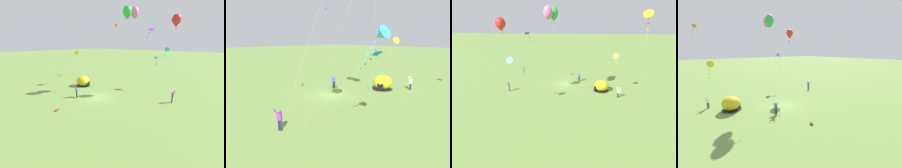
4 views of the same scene
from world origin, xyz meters
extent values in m
plane|color=olive|center=(0.00, 0.00, 0.00)|extent=(300.00, 300.00, 0.00)
ellipsoid|color=gold|center=(-7.17, 3.35, 1.05)|extent=(2.70, 2.60, 2.10)
cylinder|color=black|center=(-7.17, 3.35, 0.05)|extent=(2.81, 2.81, 0.10)
cube|color=black|center=(-5.97, 3.76, 0.55)|extent=(0.37, 0.80, 1.10)
cylinder|color=red|center=(-0.88, -7.14, 0.17)|extent=(0.29, 0.36, 0.22)
sphere|color=brown|center=(-0.82, -6.88, 0.20)|extent=(0.19, 0.19, 0.19)
cylinder|color=#338C59|center=(-0.82, -6.88, 0.29)|extent=(0.24, 0.24, 0.06)
cylinder|color=brown|center=(-0.95, -6.99, 0.09)|extent=(0.07, 0.07, 0.17)
cylinder|color=brown|center=(-0.75, -7.04, 0.09)|extent=(0.07, 0.07, 0.17)
cylinder|color=navy|center=(-0.99, -7.23, 0.07)|extent=(0.09, 0.09, 0.13)
cylinder|color=navy|center=(-0.83, -7.27, 0.07)|extent=(0.09, 0.09, 0.13)
cylinder|color=#1E2347|center=(10.49, 5.36, 0.44)|extent=(0.15, 0.15, 0.88)
cylinder|color=#1E2347|center=(10.56, 5.17, 0.44)|extent=(0.15, 0.15, 0.88)
cube|color=purple|center=(10.53, 5.27, 1.18)|extent=(0.36, 0.44, 0.60)
sphere|color=#9E7051|center=(10.53, 5.27, 1.61)|extent=(0.22, 0.22, 0.22)
cylinder|color=purple|center=(10.58, 5.57, 1.64)|extent=(0.37, 0.27, 0.50)
cylinder|color=purple|center=(10.76, 5.07, 1.64)|extent=(0.39, 0.16, 0.50)
cylinder|color=black|center=(-2.68, -2.10, 0.44)|extent=(0.15, 0.15, 0.88)
cylinder|color=black|center=(-2.86, -2.02, 0.44)|extent=(0.15, 0.15, 0.88)
cube|color=blue|center=(-2.77, -2.06, 1.18)|extent=(0.45, 0.38, 0.60)
sphere|color=brown|center=(-2.77, -2.06, 1.61)|extent=(0.22, 0.22, 0.22)
cylinder|color=blue|center=(-2.59, -2.31, 1.64)|extent=(0.18, 0.39, 0.50)
cylinder|color=blue|center=(-3.07, -2.09, 1.64)|extent=(0.29, 0.36, 0.50)
cylinder|color=#1E2347|center=(-9.74, 6.22, 0.44)|extent=(0.15, 0.15, 0.88)
cylinder|color=#1E2347|center=(-9.93, 6.25, 0.44)|extent=(0.15, 0.15, 0.88)
cube|color=white|center=(-9.84, 6.24, 1.18)|extent=(0.41, 0.29, 0.60)
sphere|color=#9E7051|center=(-9.84, 6.24, 1.61)|extent=(0.22, 0.22, 0.22)
cylinder|color=white|center=(-9.59, 6.05, 1.64)|extent=(0.10, 0.38, 0.50)
cylinder|color=white|center=(-10.12, 6.12, 1.64)|extent=(0.20, 0.39, 0.50)
cylinder|color=silver|center=(5.36, 2.78, 5.44)|extent=(0.93, 7.90, 10.89)
cylinder|color=brown|center=(4.90, -1.17, 0.03)|extent=(0.03, 0.03, 0.06)
cube|color=purple|center=(5.82, 6.73, 10.89)|extent=(1.01, 1.00, 0.41)
cylinder|color=#332314|center=(5.82, 6.73, 10.90)|extent=(0.06, 0.32, 0.53)
cube|color=purple|center=(5.77, 6.30, 10.42)|extent=(0.21, 0.11, 0.12)
cube|color=purple|center=(5.73, 5.93, 10.02)|extent=(0.21, 0.14, 0.12)
cube|color=purple|center=(5.69, 5.57, 9.62)|extent=(0.21, 0.09, 0.12)
cylinder|color=silver|center=(-0.10, 6.52, 7.01)|extent=(4.11, 3.21, 14.03)
cylinder|color=brown|center=(-2.15, 4.92, 0.03)|extent=(0.03, 0.03, 0.06)
ellipsoid|color=pink|center=(1.95, 8.13, 14.02)|extent=(1.37, 1.37, 1.91)
cube|color=brown|center=(1.95, 8.13, 13.17)|extent=(0.34, 0.34, 0.25)
cube|color=pink|center=(1.64, 7.88, 13.46)|extent=(0.11, 0.21, 0.12)
cube|color=pink|center=(1.38, 7.68, 12.98)|extent=(0.17, 0.19, 0.12)
cube|color=pink|center=(1.11, 7.47, 12.50)|extent=(0.20, 0.17, 0.12)
cylinder|color=silver|center=(2.45, 3.65, 6.96)|extent=(2.02, 5.45, 13.93)
cylinder|color=brown|center=(3.46, 0.93, 0.03)|extent=(0.03, 0.03, 0.06)
ellipsoid|color=green|center=(1.45, 6.37, 13.93)|extent=(1.52, 1.52, 2.00)
cube|color=brown|center=(1.45, 6.37, 12.98)|extent=(0.38, 0.38, 0.27)
cube|color=green|center=(1.59, 5.99, 13.38)|extent=(0.21, 0.08, 0.12)
cube|color=green|center=(1.70, 5.67, 12.92)|extent=(0.20, 0.07, 0.12)
cube|color=green|center=(1.82, 5.35, 12.45)|extent=(0.21, 0.14, 0.12)
cylinder|color=silver|center=(-9.95, 16.27, 6.62)|extent=(1.51, 2.65, 13.24)
cylinder|color=brown|center=(-10.70, 14.95, 0.03)|extent=(0.03, 0.03, 0.06)
cone|color=orange|center=(-9.20, 17.59, 13.24)|extent=(1.33, 1.42, 1.17)
cube|color=orange|center=(-9.37, 17.30, 12.59)|extent=(0.21, 0.11, 0.12)
cube|color=orange|center=(-9.51, 17.05, 12.04)|extent=(0.18, 0.19, 0.12)
cube|color=orange|center=(-9.65, 16.80, 11.49)|extent=(0.19, 0.18, 0.12)
cylinder|color=silver|center=(-9.96, 2.22, 3.35)|extent=(1.20, 2.83, 6.71)
cylinder|color=brown|center=(-10.56, 0.81, 0.03)|extent=(0.03, 0.03, 0.06)
cone|color=yellow|center=(-9.37, 3.63, 6.70)|extent=(1.38, 1.48, 1.26)
cube|color=yellow|center=(-9.53, 3.25, 6.17)|extent=(0.21, 0.14, 0.12)
cube|color=yellow|center=(-9.66, 2.93, 5.72)|extent=(0.20, 0.16, 0.12)
cube|color=yellow|center=(-9.80, 2.61, 5.27)|extent=(0.20, 0.06, 0.12)
cylinder|color=silver|center=(6.61, 9.00, 3.72)|extent=(0.46, 5.80, 7.44)
cylinder|color=brown|center=(6.39, 6.10, 0.03)|extent=(0.03, 0.03, 0.06)
cone|color=#33B7D1|center=(6.83, 11.89, 7.44)|extent=(1.01, 1.21, 1.19)
cube|color=#33B7D1|center=(6.80, 11.46, 6.97)|extent=(0.21, 0.09, 0.12)
cube|color=#33B7D1|center=(6.77, 11.09, 6.58)|extent=(0.21, 0.13, 0.12)
cube|color=#33B7D1|center=(6.74, 10.72, 6.19)|extent=(0.21, 0.10, 0.12)
cylinder|color=silver|center=(6.90, 8.09, 3.06)|extent=(3.09, 5.14, 6.12)
cylinder|color=brown|center=(8.44, 5.52, 0.03)|extent=(0.03, 0.03, 0.06)
cube|color=teal|center=(5.36, 10.65, 6.12)|extent=(0.85, 0.88, 0.31)
cylinder|color=#332314|center=(5.36, 10.65, 6.13)|extent=(0.16, 0.24, 0.61)
cube|color=teal|center=(5.59, 10.28, 5.68)|extent=(0.18, 0.19, 0.12)
cube|color=teal|center=(5.78, 9.96, 5.30)|extent=(0.21, 0.11, 0.12)
cube|color=teal|center=(5.97, 9.64, 4.92)|extent=(0.21, 0.14, 0.12)
cylinder|color=silver|center=(9.51, 7.50, 6.25)|extent=(1.72, 4.80, 12.50)
cylinder|color=brown|center=(10.36, 5.10, 0.03)|extent=(0.03, 0.03, 0.06)
ellipsoid|color=red|center=(8.65, 9.90, 12.50)|extent=(1.48, 1.48, 1.67)
cube|color=brown|center=(8.65, 9.90, 11.57)|extent=(0.37, 0.37, 0.27)
cube|color=red|center=(8.79, 9.52, 11.95)|extent=(0.20, 0.16, 0.12)
cube|color=red|center=(8.90, 9.20, 11.48)|extent=(0.19, 0.18, 0.12)
cube|color=red|center=(9.02, 8.87, 11.01)|extent=(0.21, 0.11, 0.12)
camera|label=1|loc=(16.22, -17.18, 8.90)|focal=24.00mm
camera|label=2|loc=(18.96, 19.87, 7.25)|focal=35.00mm
camera|label=3|loc=(-3.22, 35.41, 12.86)|focal=28.00mm
camera|label=4|loc=(-12.90, -18.66, 8.75)|focal=24.00mm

